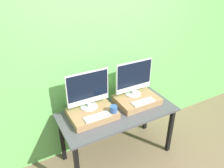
{
  "coord_description": "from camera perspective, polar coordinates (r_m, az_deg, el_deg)",
  "views": [
    {
      "loc": [
        -1.16,
        -1.63,
        2.38
      ],
      "look_at": [
        0.0,
        0.5,
        1.07
      ],
      "focal_mm": 35.0,
      "sensor_mm": 36.0,
      "label": 1
    }
  ],
  "objects": [
    {
      "name": "wooden_riser_right",
      "position": [
        2.98,
        6.47,
        -4.1
      ],
      "size": [
        0.56,
        0.43,
        0.08
      ],
      "color": "#99754C",
      "rests_on": "workbench"
    },
    {
      "name": "keyboard_left",
      "position": [
        2.57,
        -3.91,
        -8.51
      ],
      "size": [
        0.32,
        0.12,
        0.01
      ],
      "color": "silver",
      "rests_on": "wooden_riser_left"
    },
    {
      "name": "wooden_riser_left",
      "position": [
        2.71,
        -5.19,
        -7.71
      ],
      "size": [
        0.56,
        0.43,
        0.08
      ],
      "color": "#99754C",
      "rests_on": "workbench"
    },
    {
      "name": "mug",
      "position": [
        2.63,
        0.41,
        -6.57
      ],
      "size": [
        0.09,
        0.09,
        0.08
      ],
      "color": "#335693",
      "rests_on": "wooden_riser_left"
    },
    {
      "name": "wall_back",
      "position": [
        2.86,
        -2.48,
        6.16
      ],
      "size": [
        8.0,
        0.04,
        2.6
      ],
      "color": "#66B75B",
      "rests_on": "ground_plane"
    },
    {
      "name": "monitor_right",
      "position": [
        2.9,
        5.73,
        1.61
      ],
      "size": [
        0.54,
        0.21,
        0.48
      ],
      "color": "silver",
      "rests_on": "wooden_riser_right"
    },
    {
      "name": "workbench",
      "position": [
        2.86,
        1.5,
        -8.54
      ],
      "size": [
        1.5,
        0.68,
        0.75
      ],
      "color": "#47474C",
      "rests_on": "ground_plane"
    },
    {
      "name": "keyboard_right",
      "position": [
        2.86,
        8.17,
        -4.63
      ],
      "size": [
        0.32,
        0.12,
        0.01
      ],
      "color": "silver",
      "rests_on": "wooden_riser_right"
    },
    {
      "name": "monitor_left",
      "position": [
        2.63,
        -6.3,
        -1.5
      ],
      "size": [
        0.54,
        0.21,
        0.48
      ],
      "color": "silver",
      "rests_on": "wooden_riser_left"
    }
  ]
}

